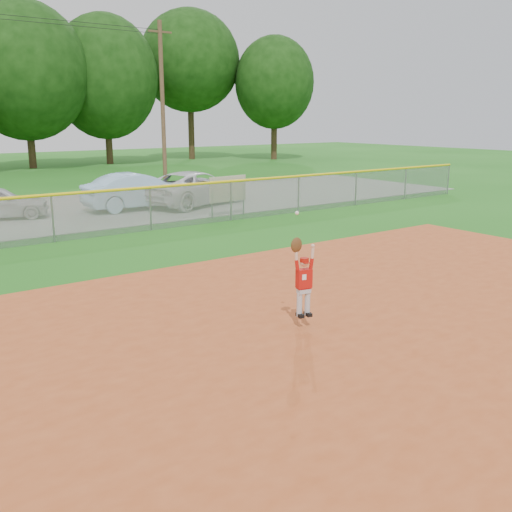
{
  "coord_description": "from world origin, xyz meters",
  "views": [
    {
      "loc": [
        -5.12,
        -7.98,
        3.83
      ],
      "look_at": [
        1.45,
        1.12,
        1.1
      ],
      "focal_mm": 40.0,
      "sensor_mm": 36.0,
      "label": 1
    }
  ],
  "objects": [
    {
      "name": "ballplayer",
      "position": [
        1.42,
        -0.37,
        1.0
      ],
      "size": [
        0.5,
        0.26,
        1.98
      ],
      "color": "silver",
      "rests_on": "ground"
    },
    {
      "name": "car_white_b",
      "position": [
        7.53,
        14.21,
        0.78
      ],
      "size": [
        5.9,
        4.11,
        1.5
      ],
      "primitive_type": "imported",
      "rotation": [
        0.0,
        0.0,
        1.91
      ],
      "color": "silver",
      "rests_on": "parking_strip"
    },
    {
      "name": "ground",
      "position": [
        0.0,
        0.0,
        0.0
      ],
      "size": [
        120.0,
        120.0,
        0.0
      ],
      "primitive_type": "plane",
      "color": "#1D6116",
      "rests_on": "ground"
    },
    {
      "name": "clay_infield",
      "position": [
        0.0,
        -3.0,
        0.02
      ],
      "size": [
        24.0,
        16.0,
        0.04
      ],
      "primitive_type": "cube",
      "color": "#A9461E",
      "rests_on": "ground"
    },
    {
      "name": "parking_strip",
      "position": [
        0.0,
        16.0,
        0.01
      ],
      "size": [
        44.0,
        10.0,
        0.03
      ],
      "primitive_type": "cube",
      "color": "gray",
      "rests_on": "ground"
    },
    {
      "name": "car_blue",
      "position": [
        4.98,
        14.55,
        0.79
      ],
      "size": [
        4.65,
        1.66,
        1.53
      ],
      "primitive_type": "imported",
      "rotation": [
        0.0,
        0.0,
        1.56
      ],
      "color": "#99C2E4",
      "rests_on": "parking_strip"
    },
    {
      "name": "outfield_fence",
      "position": [
        0.0,
        10.0,
        0.88
      ],
      "size": [
        40.06,
        0.1,
        1.55
      ],
      "color": "gray",
      "rests_on": "ground"
    },
    {
      "name": "sponsor_sign",
      "position": [
        7.09,
        10.86,
        1.06
      ],
      "size": [
        1.79,
        0.24,
        1.6
      ],
      "color": "gray",
      "rests_on": "ground"
    }
  ]
}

